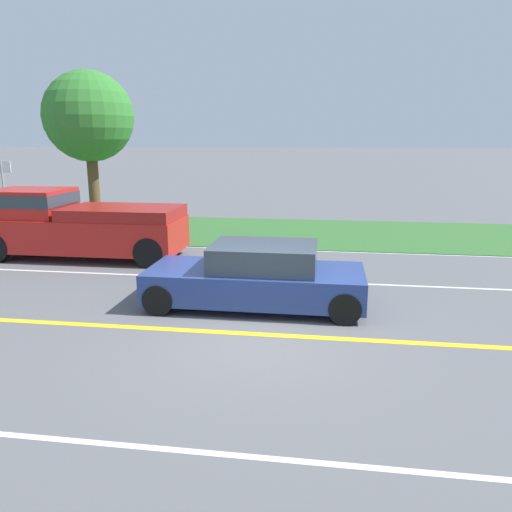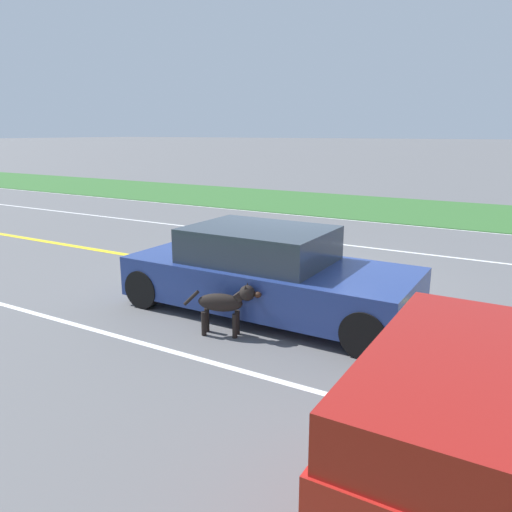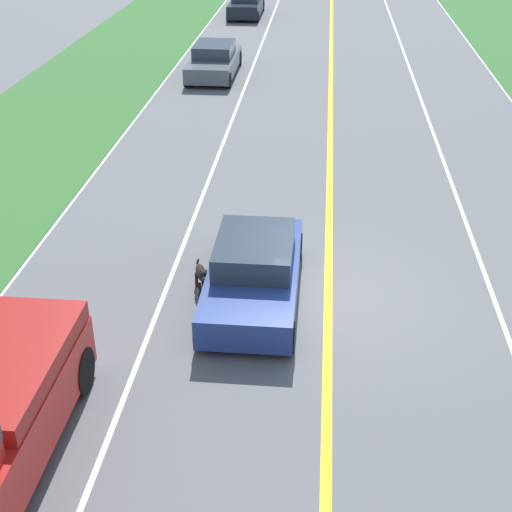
# 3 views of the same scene
# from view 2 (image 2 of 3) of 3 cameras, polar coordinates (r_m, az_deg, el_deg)

# --- Properties ---
(ground_plane) EXTENTS (400.00, 400.00, 0.00)m
(ground_plane) POSITION_cam_2_polar(r_m,az_deg,el_deg) (9.30, 4.75, -3.10)
(ground_plane) COLOR #5B5B5E
(centre_divider_line) EXTENTS (0.18, 160.00, 0.01)m
(centre_divider_line) POSITION_cam_2_polar(r_m,az_deg,el_deg) (9.30, 4.75, -3.08)
(centre_divider_line) COLOR yellow
(centre_divider_line) RESTS_ON ground
(lane_edge_line_left) EXTENTS (0.14, 160.00, 0.01)m
(lane_edge_line_left) POSITION_cam_2_polar(r_m,az_deg,el_deg) (15.75, 15.90, 3.51)
(lane_edge_line_left) COLOR white
(lane_edge_line_left) RESTS_ON ground
(lane_dash_same_dir) EXTENTS (0.10, 160.00, 0.01)m
(lane_dash_same_dir) POSITION_cam_2_polar(r_m,az_deg,el_deg) (6.52, -8.98, -10.88)
(lane_dash_same_dir) COLOR white
(lane_dash_same_dir) RESTS_ON ground
(lane_dash_oncoming) EXTENTS (0.10, 160.00, 0.01)m
(lane_dash_oncoming) POSITION_cam_2_polar(r_m,az_deg,el_deg) (12.45, 11.76, 1.07)
(lane_dash_oncoming) COLOR white
(lane_dash_oncoming) RESTS_ON ground
(grass_verge_left) EXTENTS (6.00, 160.00, 0.03)m
(grass_verge_left) POSITION_cam_2_polar(r_m,az_deg,el_deg) (18.63, 18.28, 4.93)
(grass_verge_left) COLOR #33662D
(grass_verge_left) RESTS_ON ground
(ego_car) EXTENTS (1.88, 4.43, 1.32)m
(ego_car) POSITION_cam_2_polar(r_m,az_deg,el_deg) (7.69, 1.23, -1.97)
(ego_car) COLOR navy
(ego_car) RESTS_ON ground
(dog) EXTENTS (0.45, 1.07, 0.76)m
(dog) POSITION_cam_2_polar(r_m,az_deg,el_deg) (6.82, -3.39, -5.35)
(dog) COLOR black
(dog) RESTS_ON ground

